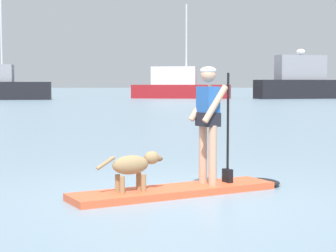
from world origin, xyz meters
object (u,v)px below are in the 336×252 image
Objects in this scene: person_paddler at (209,116)px; moored_boat_port at (306,82)px; paddleboard at (188,190)px; dog at (134,166)px; moored_boat_far_starboard at (179,86)px.

moored_boat_port is at bearing 70.17° from person_paddler.
dog is (-0.79, -0.34, 0.40)m from paddleboard.
person_paddler is 52.99m from moored_boat_far_starboard.
dog is at bearing -110.76° from moored_boat_port.
moored_boat_far_starboard reaches higher than paddleboard.
paddleboard is at bearing -96.07° from moored_boat_far_starboard.
moored_boat_far_starboard is (5.63, 52.87, 1.20)m from paddleboard.
dog reaches higher than paddleboard.
paddleboard is 0.95m from dog.
person_paddler is 1.83× the size of dog.
dog is 54.48m from moored_boat_port.
dog is 0.08× the size of moored_boat_port.
person_paddler reaches higher than paddleboard.
dog is 53.60m from moored_boat_far_starboard.
moored_boat_port is (18.20, 50.45, 0.57)m from person_paddler.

